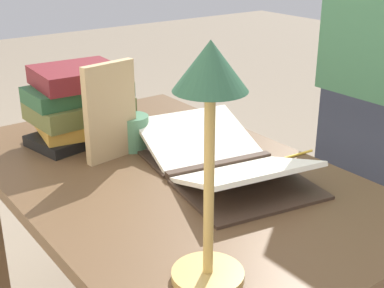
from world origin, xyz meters
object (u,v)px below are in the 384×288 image
at_px(coffee_mug, 132,132).
at_px(person_reader, 380,85).
at_px(book_stack_tall, 79,105).
at_px(pencil, 290,157).
at_px(open_book, 220,160).
at_px(reading_lamp, 210,117).
at_px(book_standing_upright, 110,112).

bearing_deg(coffee_mug, person_reader, -110.32).
relative_size(book_stack_tall, coffee_mug, 2.67).
xyz_separation_m(coffee_mug, pencil, (-0.32, -0.31, -0.05)).
xyz_separation_m(open_book, reading_lamp, (-0.36, 0.32, 0.28)).
bearing_deg(person_reader, book_stack_tall, -117.20).
distance_m(book_stack_tall, pencil, 0.63).
bearing_deg(reading_lamp, open_book, -41.62).
bearing_deg(pencil, person_reader, -84.67).
height_order(book_standing_upright, person_reader, person_reader).
height_order(coffee_mug, pencil, coffee_mug).
bearing_deg(pencil, book_stack_tall, 40.56).
height_order(book_standing_upright, coffee_mug, book_standing_upright).
bearing_deg(book_stack_tall, pencil, -139.44).
xyz_separation_m(book_standing_upright, coffee_mug, (0.03, -0.08, -0.08)).
relative_size(book_stack_tall, book_standing_upright, 1.21).
height_order(book_stack_tall, person_reader, person_reader).
height_order(book_standing_upright, pencil, book_standing_upright).
relative_size(open_book, coffee_mug, 4.81).
xyz_separation_m(open_book, person_reader, (-0.02, -0.64, 0.10)).
bearing_deg(coffee_mug, reading_lamp, 161.42).
height_order(open_book, coffee_mug, coffee_mug).
relative_size(book_standing_upright, pencil, 1.64).
height_order(book_stack_tall, reading_lamp, reading_lamp).
bearing_deg(pencil, coffee_mug, 44.75).
height_order(open_book, person_reader, person_reader).
relative_size(book_standing_upright, person_reader, 0.15).
height_order(open_book, pencil, open_book).
height_order(reading_lamp, pencil, reading_lamp).
bearing_deg(open_book, reading_lamp, 148.24).
bearing_deg(reading_lamp, book_stack_tall, -8.90).
distance_m(book_standing_upright, pencil, 0.51).
distance_m(coffee_mug, person_reader, 0.80).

